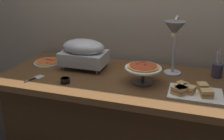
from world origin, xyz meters
TOP-DOWN VIEW (x-y plane):
  - back_wall at (0.00, 0.50)m, footprint 4.40×0.04m
  - buffet_table at (0.00, 0.00)m, footprint 1.90×0.84m
  - chafing_dish at (-0.35, 0.09)m, footprint 0.38×0.25m
  - heat_lamp at (0.39, 0.04)m, footprint 0.15×0.34m
  - pizza_plate_front at (-0.72, 0.11)m, footprint 0.24×0.24m
  - pizza_plate_center at (0.19, -0.06)m, footprint 0.27×0.27m
  - sandwich_platter at (0.54, -0.15)m, footprint 0.36×0.25m
  - sauce_cup_near at (-0.36, -0.24)m, footprint 0.07×0.07m
  - utensil_holder at (0.73, 0.23)m, footprint 0.08×0.08m
  - serving_spatula at (-0.62, -0.24)m, footprint 0.09×0.17m

SIDE VIEW (x-z plane):
  - buffet_table at x=0.00m, z-range 0.01..0.77m
  - serving_spatula at x=-0.62m, z-range 0.76..0.77m
  - pizza_plate_front at x=-0.72m, z-range 0.76..0.79m
  - sauce_cup_near at x=-0.36m, z-range 0.76..0.80m
  - sandwich_platter at x=0.54m, z-range 0.75..0.81m
  - utensil_holder at x=0.73m, z-range 0.71..0.93m
  - pizza_plate_center at x=0.19m, z-range 0.80..0.94m
  - chafing_dish at x=-0.35m, z-range 0.78..1.03m
  - heat_lamp at x=0.39m, z-range 0.89..1.36m
  - back_wall at x=0.00m, z-range 0.00..2.40m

